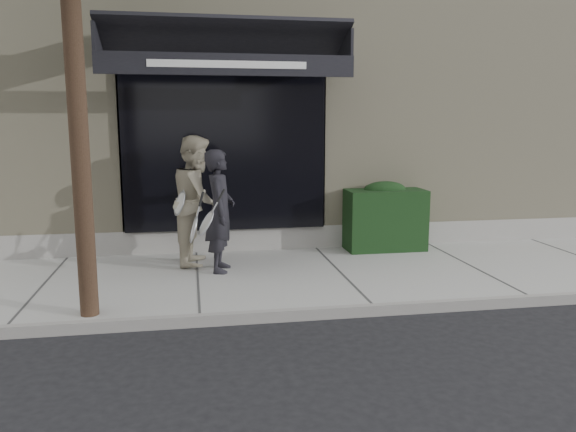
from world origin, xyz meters
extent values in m
plane|color=black|center=(0.00, 0.00, 0.00)|extent=(80.00, 80.00, 0.00)
cube|color=#A09F9A|center=(0.00, 0.00, 0.06)|extent=(20.00, 3.00, 0.12)
cube|color=gray|center=(0.00, -1.55, 0.07)|extent=(20.00, 0.10, 0.14)
cube|color=#BEB491|center=(0.00, 5.00, 2.75)|extent=(14.00, 7.00, 5.50)
cube|color=gray|center=(0.00, 1.70, 0.25)|extent=(14.02, 0.42, 0.50)
cube|color=black|center=(-1.50, 1.55, 1.80)|extent=(3.20, 0.30, 2.60)
cube|color=gray|center=(-3.10, 1.70, 1.80)|extent=(0.08, 0.40, 2.60)
cube|color=gray|center=(0.10, 1.70, 1.80)|extent=(0.08, 0.40, 2.60)
cube|color=gray|center=(-1.50, 1.70, 3.14)|extent=(3.36, 0.40, 0.12)
cube|color=black|center=(-1.50, 1.00, 3.40)|extent=(3.60, 1.03, 0.55)
cube|color=black|center=(-1.50, 0.50, 3.01)|extent=(3.60, 0.05, 0.30)
cube|color=white|center=(-1.50, 0.47, 3.01)|extent=(2.20, 0.01, 0.10)
cube|color=black|center=(-3.28, 1.00, 3.32)|extent=(0.04, 1.00, 0.45)
cube|color=black|center=(0.28, 1.00, 3.32)|extent=(0.04, 1.00, 0.45)
cube|color=black|center=(1.10, 1.25, 0.62)|extent=(1.30, 0.70, 1.00)
ellipsoid|color=black|center=(1.10, 1.25, 1.12)|extent=(0.71, 0.38, 0.27)
cylinder|color=black|center=(-3.20, -1.30, 2.40)|extent=(0.20, 0.20, 4.80)
imported|color=black|center=(-1.66, 0.31, 0.99)|extent=(0.50, 0.69, 1.73)
torus|color=silver|center=(-1.87, -0.03, 0.88)|extent=(0.24, 0.34, 0.27)
cylinder|color=silver|center=(-1.87, -0.03, 0.88)|extent=(0.20, 0.29, 0.23)
cylinder|color=silver|center=(-1.87, -0.03, 0.88)|extent=(0.17, 0.06, 0.11)
cylinder|color=black|center=(-1.87, -0.03, 0.88)|extent=(0.19, 0.07, 0.13)
torus|color=silver|center=(-2.04, -0.07, 0.81)|extent=(0.12, 0.31, 0.30)
cylinder|color=silver|center=(-2.04, -0.07, 0.81)|extent=(0.09, 0.27, 0.26)
cylinder|color=silver|center=(-2.04, -0.07, 0.81)|extent=(0.18, 0.03, 0.07)
cylinder|color=black|center=(-2.04, -0.07, 0.81)|extent=(0.20, 0.04, 0.08)
imported|color=#B3A98F|center=(-1.96, 0.80, 1.08)|extent=(0.85, 1.02, 1.91)
torus|color=silver|center=(-2.22, 0.56, 1.07)|extent=(0.22, 0.33, 0.29)
cylinder|color=silver|center=(-2.22, 0.56, 1.07)|extent=(0.18, 0.29, 0.25)
cylinder|color=silver|center=(-2.22, 0.56, 1.07)|extent=(0.17, 0.08, 0.08)
cylinder|color=black|center=(-2.22, 0.56, 1.07)|extent=(0.20, 0.10, 0.10)
camera|label=1|loc=(-2.06, -7.53, 2.24)|focal=35.00mm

